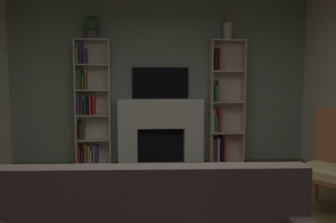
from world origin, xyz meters
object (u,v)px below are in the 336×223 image
object	(u,v)px
vase_with_flowers	(228,31)
armchair	(336,163)
fireplace	(161,129)
bookshelf_left	(90,106)
potted_plant	(92,27)
bookshelf_right	(222,107)
tv	(160,83)

from	to	relation	value
vase_with_flowers	armchair	distance (m)	2.89
fireplace	armchair	bearing A→B (deg)	-52.99
bookshelf_left	armchair	world-z (taller)	bookshelf_left
vase_with_flowers	bookshelf_left	bearing A→B (deg)	178.71
potted_plant	armchair	xyz separation A→B (m)	(2.84, -2.28, -1.70)
bookshelf_right	fireplace	bearing A→B (deg)	-178.92
fireplace	potted_plant	size ratio (longest dim) A/B	4.21
armchair	tv	bearing A→B (deg)	125.88
bookshelf_left	vase_with_flowers	bearing A→B (deg)	-1.29
tv	potted_plant	distance (m)	1.42
fireplace	vase_with_flowers	xyz separation A→B (m)	(1.10, -0.02, 1.62)
tv	armchair	distance (m)	3.07
vase_with_flowers	bookshelf_right	bearing A→B (deg)	147.70
vase_with_flowers	armchair	size ratio (longest dim) A/B	0.44
bookshelf_left	bookshelf_right	distance (m)	2.19
potted_plant	vase_with_flowers	bearing A→B (deg)	0.02
tv	bookshelf_left	bearing A→B (deg)	-176.61
potted_plant	bookshelf_left	bearing A→B (deg)	137.83
potted_plant	armchair	bearing A→B (deg)	-38.81
bookshelf_left	tv	bearing A→B (deg)	3.39
fireplace	bookshelf_right	xyz separation A→B (m)	(1.04, 0.02, 0.36)
vase_with_flowers	armchair	bearing A→B (deg)	-74.41
bookshelf_right	potted_plant	distance (m)	2.50
fireplace	potted_plant	distance (m)	1.99
vase_with_flowers	armchair	xyz separation A→B (m)	(0.64, -2.28, -1.65)
tv	bookshelf_left	xyz separation A→B (m)	(-1.16, -0.07, -0.37)
bookshelf_left	armchair	size ratio (longest dim) A/B	1.88
bookshelf_left	vase_with_flowers	world-z (taller)	vase_with_flowers
bookshelf_left	potted_plant	distance (m)	1.27
tv	armchair	xyz separation A→B (m)	(1.74, -2.40, -0.80)
bookshelf_left	armchair	xyz separation A→B (m)	(2.90, -2.34, -0.43)
fireplace	bookshelf_left	distance (m)	1.22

